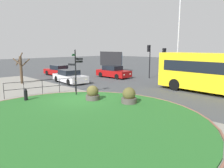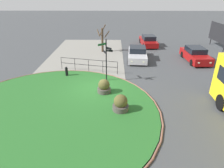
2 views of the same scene
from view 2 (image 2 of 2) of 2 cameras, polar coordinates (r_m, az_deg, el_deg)
name	(u,v)px [view 2 (image 2 of 2)]	position (r m, az deg, el deg)	size (l,w,h in m)	color
ground	(97,89)	(15.05, -4.26, -1.45)	(120.00, 120.00, 0.00)	#3D3F42
sidewalk_paving	(72,89)	(15.32, -11.30, -1.36)	(32.00, 8.23, 0.02)	gray
grass_island	(51,112)	(12.83, -17.21, -7.60)	(13.23, 13.23, 0.10)	#235B23
grass_kerb_ring	(51,112)	(12.82, -17.21, -7.58)	(13.54, 13.54, 0.11)	brown
signpost_directional	(106,57)	(15.53, -1.69, 7.70)	(1.07, 1.10, 3.48)	black
bollard_foreground	(67,72)	(17.45, -12.91, 3.51)	(0.23, 0.23, 0.88)	black
railing_grass_edge	(88,64)	(18.07, -6.77, 5.77)	(1.25, 5.25, 1.16)	black
car_near_lane	(137,54)	(21.43, 7.28, 8.57)	(4.55, 2.25, 1.35)	#B7B7BC
car_far_lane	(148,41)	(27.33, 10.38, 12.10)	(4.58, 1.97, 1.38)	maroon
car_trailing	(195,55)	(22.51, 22.82, 7.73)	(4.44, 2.01, 1.44)	maroon
billboard_left	(219,33)	(28.89, 28.40, 12.74)	(4.71, 0.26, 3.01)	black
planter_near_signpost	(104,87)	(14.20, -2.31, -0.94)	(0.96, 0.96, 1.09)	#47423D
planter_kerbside	(121,104)	(12.15, 2.48, -5.80)	(0.99, 0.99, 1.13)	#47423D
street_tree_bare	(103,39)	(23.93, -2.74, 12.91)	(1.48, 1.51, 3.15)	#423323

